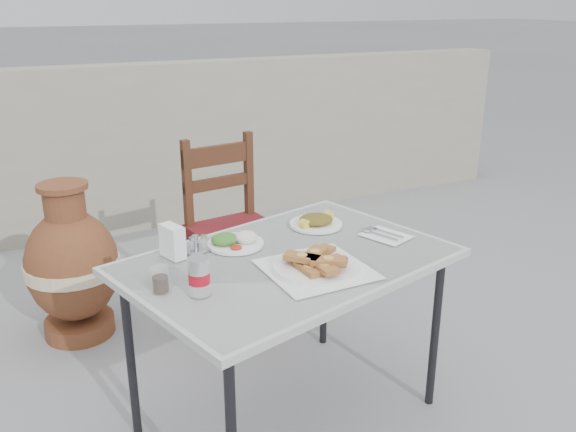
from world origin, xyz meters
name	(u,v)px	position (x,y,z in m)	size (l,w,h in m)	color
ground	(316,401)	(0.00, 0.00, 0.00)	(80.00, 80.00, 0.00)	slate
cafe_table	(289,269)	(-0.15, -0.04, 0.67)	(1.36, 1.10, 0.72)	black
pide_plate	(316,261)	(-0.11, -0.19, 0.75)	(0.36, 0.36, 0.07)	white
salad_rice_plate	(235,241)	(-0.29, 0.15, 0.74)	(0.22, 0.22, 0.06)	white
salad_chopped_plate	(316,221)	(0.10, 0.21, 0.74)	(0.22, 0.22, 0.05)	white
soda_can	(199,276)	(-0.54, -0.19, 0.79)	(0.07, 0.07, 0.13)	silver
cola_glass	(160,280)	(-0.65, -0.12, 0.76)	(0.06, 0.06, 0.08)	white
napkin_holder	(172,241)	(-0.54, 0.14, 0.78)	(0.09, 0.11, 0.12)	white
condiment_caddy	(197,246)	(-0.44, 0.16, 0.74)	(0.11, 0.09, 0.07)	#B6B7BE
cutlery_napkin	(383,234)	(0.29, -0.01, 0.73)	(0.20, 0.22, 0.01)	white
chair	(233,228)	(-0.03, 0.89, 0.50)	(0.48, 0.48, 0.96)	#3D2310
terracotta_urn	(73,267)	(-0.84, 1.02, 0.38)	(0.46, 0.46, 0.81)	brown
back_wall	(161,145)	(0.00, 2.50, 0.60)	(6.00, 0.25, 1.20)	gray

